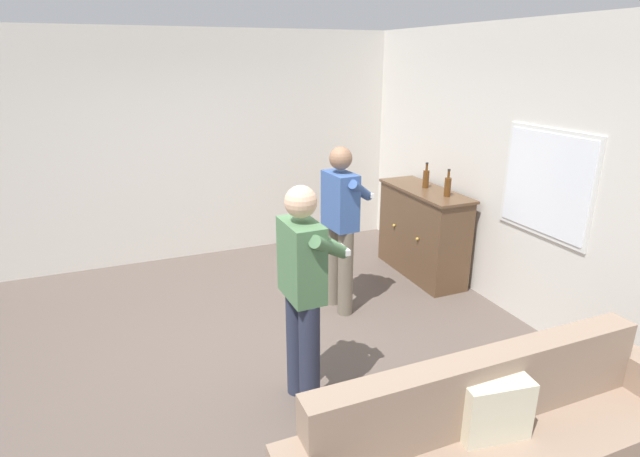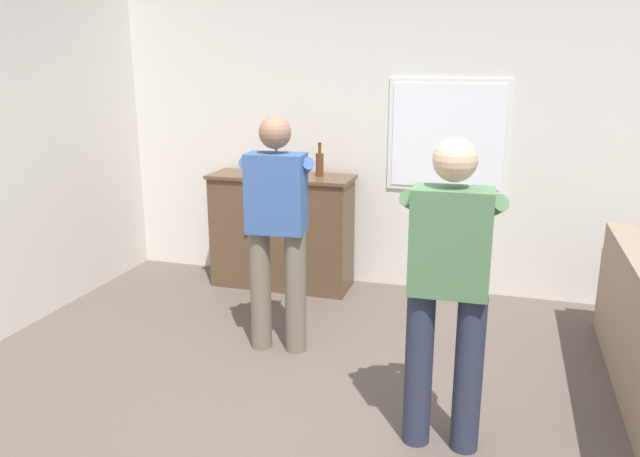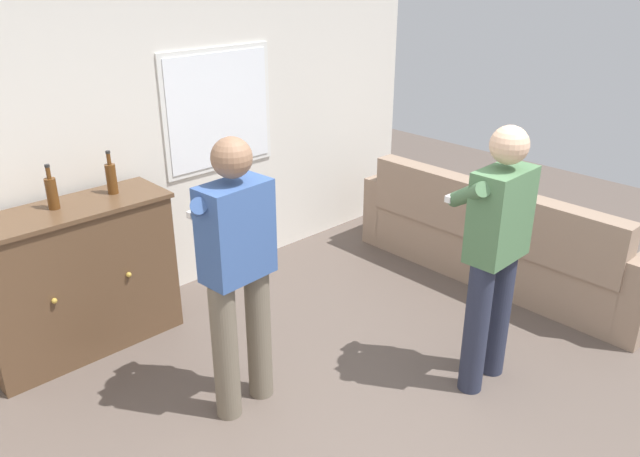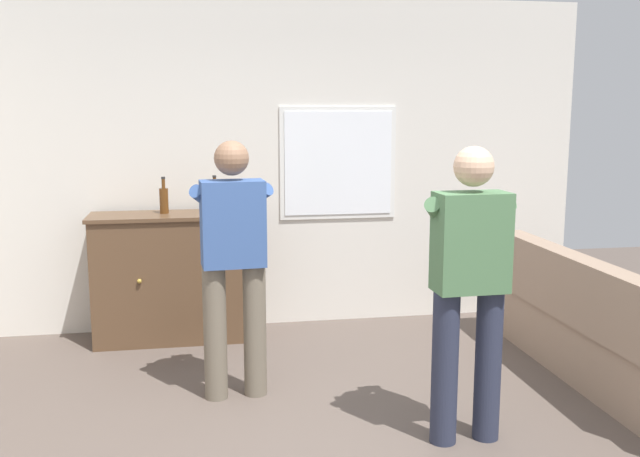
{
  "view_description": "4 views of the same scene",
  "coord_description": "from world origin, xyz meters",
  "px_view_note": "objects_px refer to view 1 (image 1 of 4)",
  "views": [
    {
      "loc": [
        3.66,
        -0.91,
        2.48
      ],
      "look_at": [
        -0.1,
        0.64,
        1.07
      ],
      "focal_mm": 28.0,
      "sensor_mm": 36.0,
      "label": 1
    },
    {
      "loc": [
        0.92,
        -2.88,
        2.03
      ],
      "look_at": [
        -0.12,
        0.62,
        1.05
      ],
      "focal_mm": 35.0,
      "sensor_mm": 36.0,
      "label": 2
    },
    {
      "loc": [
        -2.35,
        -1.52,
        2.52
      ],
      "look_at": [
        -0.23,
        0.71,
        1.18
      ],
      "focal_mm": 35.0,
      "sensor_mm": 36.0,
      "label": 3
    },
    {
      "loc": [
        -0.78,
        -3.45,
        1.88
      ],
      "look_at": [
        -0.07,
        0.61,
        1.18
      ],
      "focal_mm": 40.0,
      "sensor_mm": 36.0,
      "label": 4
    }
  ],
  "objects_px": {
    "person_standing_left": "(341,222)",
    "sideboard_cabinet": "(422,232)",
    "person_standing_right": "(303,289)",
    "bottle_liquor_amber": "(426,178)",
    "couch": "(494,452)",
    "bottle_wine_green": "(448,186)"
  },
  "relations": [
    {
      "from": "bottle_liquor_amber",
      "to": "person_standing_right",
      "type": "relative_size",
      "value": 0.18
    },
    {
      "from": "bottle_wine_green",
      "to": "person_standing_left",
      "type": "distance_m",
      "value": 1.31
    },
    {
      "from": "sideboard_cabinet",
      "to": "bottle_liquor_amber",
      "type": "relative_size",
      "value": 4.42
    },
    {
      "from": "sideboard_cabinet",
      "to": "person_standing_right",
      "type": "height_order",
      "value": "person_standing_right"
    },
    {
      "from": "bottle_liquor_amber",
      "to": "person_standing_left",
      "type": "xyz_separation_m",
      "value": [
        0.48,
        -1.29,
        -0.22
      ]
    },
    {
      "from": "person_standing_right",
      "to": "bottle_liquor_amber",
      "type": "bearing_deg",
      "value": 128.85
    },
    {
      "from": "sideboard_cabinet",
      "to": "bottle_liquor_amber",
      "type": "xyz_separation_m",
      "value": [
        -0.06,
        0.04,
        0.63
      ]
    },
    {
      "from": "couch",
      "to": "bottle_liquor_amber",
      "type": "xyz_separation_m",
      "value": [
        -2.97,
        1.45,
        0.82
      ]
    },
    {
      "from": "person_standing_left",
      "to": "sideboard_cabinet",
      "type": "bearing_deg",
      "value": 108.69
    },
    {
      "from": "couch",
      "to": "bottle_liquor_amber",
      "type": "relative_size",
      "value": 8.7
    },
    {
      "from": "person_standing_left",
      "to": "person_standing_right",
      "type": "bearing_deg",
      "value": -34.53
    },
    {
      "from": "bottle_liquor_amber",
      "to": "person_standing_left",
      "type": "relative_size",
      "value": 0.18
    },
    {
      "from": "bottle_liquor_amber",
      "to": "sideboard_cabinet",
      "type": "bearing_deg",
      "value": -33.22
    },
    {
      "from": "couch",
      "to": "person_standing_left",
      "type": "xyz_separation_m",
      "value": [
        -2.49,
        0.17,
        0.61
      ]
    },
    {
      "from": "bottle_liquor_amber",
      "to": "person_standing_left",
      "type": "bearing_deg",
      "value": -69.6
    },
    {
      "from": "couch",
      "to": "sideboard_cabinet",
      "type": "bearing_deg",
      "value": 154.08
    },
    {
      "from": "couch",
      "to": "person_standing_left",
      "type": "bearing_deg",
      "value": 176.19
    },
    {
      "from": "couch",
      "to": "person_standing_left",
      "type": "height_order",
      "value": "person_standing_left"
    },
    {
      "from": "couch",
      "to": "sideboard_cabinet",
      "type": "relative_size",
      "value": 1.97
    },
    {
      "from": "couch",
      "to": "sideboard_cabinet",
      "type": "xyz_separation_m",
      "value": [
        -2.91,
        1.42,
        0.19
      ]
    },
    {
      "from": "person_standing_left",
      "to": "bottle_wine_green",
      "type": "bearing_deg",
      "value": 93.28
    },
    {
      "from": "person_standing_left",
      "to": "person_standing_right",
      "type": "height_order",
      "value": "same"
    }
  ]
}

